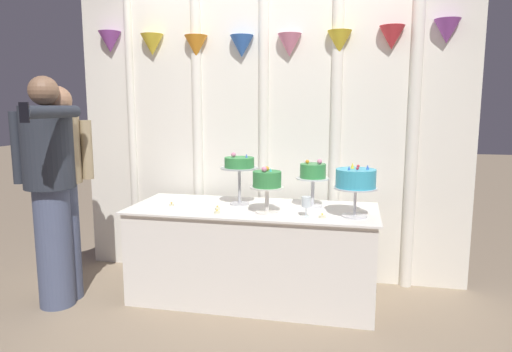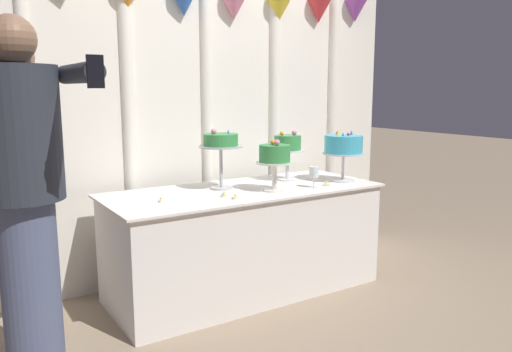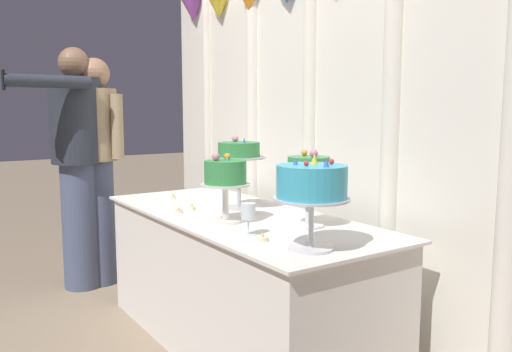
# 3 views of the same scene
# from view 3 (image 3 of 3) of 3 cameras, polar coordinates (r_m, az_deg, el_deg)

# --- Properties ---
(ground_plane) EXTENTS (24.00, 24.00, 0.00)m
(ground_plane) POSITION_cam_3_polar(r_m,az_deg,el_deg) (2.94, -3.73, -18.51)
(ground_plane) COLOR gray
(draped_curtain) EXTENTS (3.39, 0.20, 2.45)m
(draped_curtain) POSITION_cam_3_polar(r_m,az_deg,el_deg) (2.99, 6.77, 7.94)
(draped_curtain) COLOR white
(draped_curtain) RESTS_ON ground_plane
(cake_table) EXTENTS (1.89, 0.77, 0.73)m
(cake_table) POSITION_cam_3_polar(r_m,az_deg,el_deg) (2.85, -2.02, -11.42)
(cake_table) COLOR white
(cake_table) RESTS_ON ground_plane
(cake_display_leftmost) EXTENTS (0.30, 0.30, 0.41)m
(cake_display_leftmost) POSITION_cam_3_polar(r_m,az_deg,el_deg) (2.87, -1.90, 2.43)
(cake_display_leftmost) COLOR #B2B2B7
(cake_display_leftmost) RESTS_ON cake_table
(cake_display_midleft) EXTENTS (0.25, 0.25, 0.35)m
(cake_display_midleft) POSITION_cam_3_polar(r_m,az_deg,el_deg) (2.52, -3.43, -0.05)
(cake_display_midleft) COLOR silver
(cake_display_midleft) RESTS_ON cake_table
(cake_display_midright) EXTENTS (0.25, 0.25, 0.37)m
(cake_display_midright) POSITION_cam_3_polar(r_m,az_deg,el_deg) (2.43, 5.86, 0.30)
(cake_display_midright) COLOR silver
(cake_display_midright) RESTS_ON cake_table
(cake_display_rightmost) EXTENTS (0.30, 0.30, 0.38)m
(cake_display_rightmost) POSITION_cam_3_polar(r_m,az_deg,el_deg) (2.03, 6.19, -1.03)
(cake_display_rightmost) COLOR silver
(cake_display_rightmost) RESTS_ON cake_table
(wine_glass) EXTENTS (0.06, 0.06, 0.15)m
(wine_glass) POSITION_cam_3_polar(r_m,az_deg,el_deg) (2.27, -0.86, -4.09)
(wine_glass) COLOR silver
(wine_glass) RESTS_ON cake_table
(tealight_far_left) EXTENTS (0.04, 0.04, 0.03)m
(tealight_far_left) POSITION_cam_3_polar(r_m,az_deg,el_deg) (3.27, -9.16, -2.35)
(tealight_far_left) COLOR beige
(tealight_far_left) RESTS_ON cake_table
(tealight_near_left) EXTENTS (0.04, 0.04, 0.04)m
(tealight_near_left) POSITION_cam_3_polar(r_m,az_deg,el_deg) (2.89, -7.09, -3.52)
(tealight_near_left) COLOR beige
(tealight_near_left) RESTS_ON cake_table
(tealight_near_right) EXTENTS (0.05, 0.05, 0.03)m
(tealight_near_right) POSITION_cam_3_polar(r_m,az_deg,el_deg) (2.83, -8.56, -3.86)
(tealight_near_right) COLOR beige
(tealight_near_right) RESTS_ON cake_table
(tealight_far_right) EXTENTS (0.05, 0.05, 0.03)m
(tealight_far_right) POSITION_cam_3_polar(r_m,az_deg,el_deg) (2.20, 0.73, -6.95)
(tealight_far_right) COLOR beige
(tealight_far_right) RESTS_ON cake_table
(guest_man_pink_jacket) EXTENTS (0.41, 0.41, 1.65)m
(guest_man_pink_jacket) POSITION_cam_3_polar(r_m,az_deg,el_deg) (3.90, -17.13, 1.69)
(guest_man_pink_jacket) COLOR #4C5675
(guest_man_pink_jacket) RESTS_ON ground_plane
(guest_girl_blue_dress) EXTENTS (0.52, 0.70, 1.72)m
(guest_girl_blue_dress) POSITION_cam_3_polar(r_m,az_deg,el_deg) (3.87, -19.21, 1.84)
(guest_girl_blue_dress) COLOR #4C5675
(guest_girl_blue_dress) RESTS_ON ground_plane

